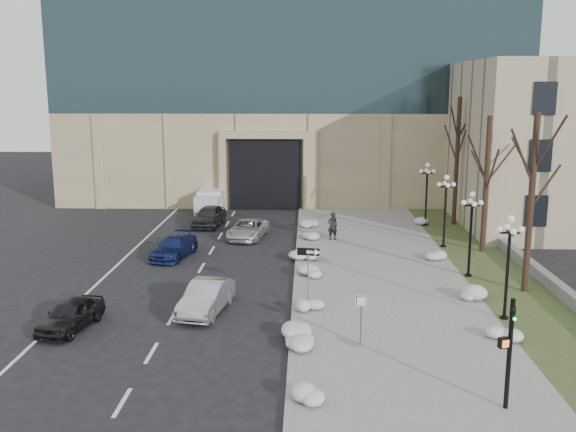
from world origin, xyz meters
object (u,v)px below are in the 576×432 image
(box_truck, at_px, (213,200))
(lamppost_c, at_px, (446,201))
(car_c, at_px, (174,247))
(traffic_signal, at_px, (508,357))
(pedestrian, at_px, (332,226))
(lamppost_a, at_px, (509,254))
(lamppost_d, at_px, (427,186))
(one_way_sign, at_px, (312,259))
(car_b, at_px, (206,297))
(car_a, at_px, (71,315))
(lamppost_b, at_px, (471,223))
(keep_sign, at_px, (361,309))
(car_d, at_px, (248,229))
(car_e, at_px, (209,216))

(box_truck, distance_m, lamppost_c, 20.82)
(car_c, xyz_separation_m, traffic_signal, (14.40, -18.48, 1.24))
(pedestrian, bearing_deg, lamppost_a, 97.24)
(box_truck, distance_m, lamppost_d, 17.75)
(pedestrian, height_order, lamppost_c, lamppost_c)
(lamppost_a, xyz_separation_m, lamppost_d, (0.00, 19.50, 0.00))
(lamppost_a, bearing_deg, lamppost_c, 90.00)
(pedestrian, xyz_separation_m, one_way_sign, (-1.46, -13.41, 1.35))
(box_truck, xyz_separation_m, lamppost_d, (16.61, -5.86, 2.18))
(car_c, bearing_deg, one_way_sign, -35.54)
(one_way_sign, xyz_separation_m, lamppost_c, (8.52, 11.76, 0.66))
(car_b, relative_size, traffic_signal, 1.16)
(pedestrian, relative_size, one_way_sign, 0.65)
(car_b, bearing_deg, car_c, 119.54)
(car_b, relative_size, pedestrian, 2.32)
(car_c, distance_m, one_way_sign, 12.41)
(lamppost_a, distance_m, lamppost_d, 19.50)
(car_a, relative_size, lamppost_a, 0.80)
(car_a, distance_m, car_b, 5.91)
(pedestrian, xyz_separation_m, lamppost_d, (7.06, 4.85, 2.01))
(one_way_sign, xyz_separation_m, lamppost_b, (8.52, 5.26, 0.66))
(keep_sign, bearing_deg, car_b, 154.03)
(car_c, bearing_deg, lamppost_d, 40.59)
(car_d, distance_m, lamppost_c, 13.26)
(car_b, height_order, pedestrian, pedestrian)
(lamppost_c, bearing_deg, traffic_signal, -96.53)
(car_d, bearing_deg, lamppost_b, -26.08)
(box_truck, relative_size, keep_sign, 2.75)
(box_truck, height_order, lamppost_c, lamppost_c)
(car_c, bearing_deg, keep_sign, -40.92)
(lamppost_b, bearing_deg, box_truck, 131.37)
(lamppost_a, bearing_deg, lamppost_b, 90.00)
(car_a, xyz_separation_m, traffic_signal, (16.40, -6.62, 1.23))
(car_e, xyz_separation_m, one_way_sign, (7.53, -18.01, 1.65))
(car_a, relative_size, car_c, 0.86)
(car_e, bearing_deg, pedestrian, -19.99)
(pedestrian, height_order, keep_sign, keep_sign)
(car_a, distance_m, car_e, 21.01)
(car_c, relative_size, lamppost_a, 0.93)
(car_b, bearing_deg, lamppost_d, 64.34)
(one_way_sign, xyz_separation_m, lamppost_a, (8.52, -1.24, 0.66))
(car_b, distance_m, lamppost_c, 18.33)
(car_a, distance_m, lamppost_a, 19.05)
(box_truck, relative_size, lamppost_b, 1.25)
(car_c, bearing_deg, lamppost_a, -19.54)
(traffic_signal, bearing_deg, keep_sign, 110.98)
(keep_sign, distance_m, traffic_signal, 6.55)
(car_c, height_order, car_d, car_d)
(car_c, relative_size, lamppost_d, 0.93)
(car_e, bearing_deg, one_way_sign, -60.19)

